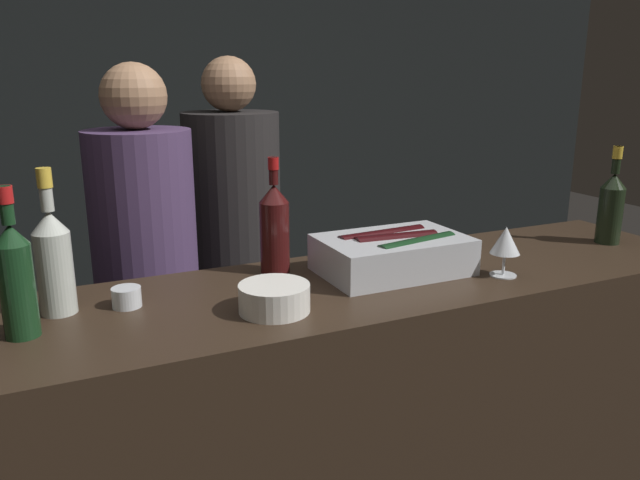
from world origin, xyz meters
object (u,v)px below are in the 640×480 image
Objects in this scene: ice_bin_with_bottles at (394,252)px; person_in_hoodie at (148,280)px; person_blond_tee at (235,243)px; champagne_bottle at (611,205)px; red_wine_bottle_tall at (274,226)px; wine_glass at (506,242)px; rose_wine_bottle at (53,258)px; red_wine_bottle_burgundy at (16,276)px; bowl_white at (274,297)px; candle_votive at (127,297)px.

ice_bin_with_bottles is 0.89m from person_in_hoodie.
person_blond_tee is at bearing 100.67° from ice_bin_with_bottles.
champagne_bottle is 0.98× the size of red_wine_bottle_tall.
wine_glass is 0.41× the size of rose_wine_bottle.
rose_wine_bottle is 0.14m from red_wine_bottle_burgundy.
rose_wine_bottle is at bearing 42.79° from person_blond_tee.
person_blond_tee reaches higher than ice_bin_with_bottles.
bowl_white is 0.49× the size of rose_wine_bottle.
red_wine_bottle_tall is 0.20× the size of person_in_hoodie.
champagne_bottle reaches higher than wine_glass.
rose_wine_bottle is (-0.15, 0.03, 0.11)m from candle_votive.
bowl_white is 0.52× the size of red_wine_bottle_tall.
candle_votive is at bearing -166.33° from red_wine_bottle_tall.
champagne_bottle is at bearing 0.43° from red_wine_bottle_burgundy.
rose_wine_bottle is (-0.46, 0.21, 0.10)m from bowl_white.
candle_votive is (-0.98, 0.20, -0.07)m from wine_glass.
candle_votive is (-0.31, 0.18, -0.01)m from bowl_white.
champagne_bottle reaches higher than bowl_white.
champagne_bottle is (1.53, -0.07, 0.10)m from candle_votive.
wine_glass is at bearing -166.90° from champagne_bottle.
candle_votive is 0.45m from red_wine_bottle_tall.
candle_votive is 1.07m from person_blond_tee.
person_in_hoodie is 0.50m from person_blond_tee.
bowl_white is at bearing 178.27° from wine_glass.
red_wine_bottle_burgundy is 1.02× the size of champagne_bottle.
candle_votive is at bearing 177.05° from ice_bin_with_bottles.
wine_glass is 0.08× the size of person_blond_tee.
rose_wine_bottle is 1.05× the size of red_wine_bottle_burgundy.
bowl_white is 0.10× the size of person_in_hoodie.
wine_glass is (0.26, -0.16, 0.04)m from ice_bin_with_bottles.
rose_wine_bottle is 0.70m from person_in_hoodie.
ice_bin_with_bottles is 0.31m from wine_glass.
red_wine_bottle_burgundy is (-0.23, -0.08, 0.11)m from candle_votive.
person_in_hoodie is (-1.39, 0.67, -0.27)m from champagne_bottle.
rose_wine_bottle is 1.05× the size of red_wine_bottle_tall.
person_blond_tee is (0.13, 0.80, -0.26)m from red_wine_bottle_tall.
bowl_white is 0.53× the size of champagne_bottle.
rose_wine_bottle is 0.58m from red_wine_bottle_tall.
champagne_bottle is at bearing -2.64° from candle_votive.
rose_wine_bottle reaches higher than ice_bin_with_bottles.
red_wine_bottle_tall is (0.65, 0.19, -0.00)m from red_wine_bottle_burgundy.
person_blond_tee is at bearing 149.90° from person_in_hoodie.
candle_votive is at bearing 177.36° from champagne_bottle.
person_in_hoodie is (-0.17, 0.78, -0.18)m from bowl_white.
rose_wine_bottle reaches higher than champagne_bottle.
rose_wine_bottle is at bearing 156.02° from bowl_white.
champagne_bottle is (1.76, 0.01, -0.01)m from red_wine_bottle_burgundy.
ice_bin_with_bottles is 1.24× the size of red_wine_bottle_burgundy.
person_blond_tee reaches higher than champagne_bottle.
person_blond_tee reaches higher than bowl_white.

